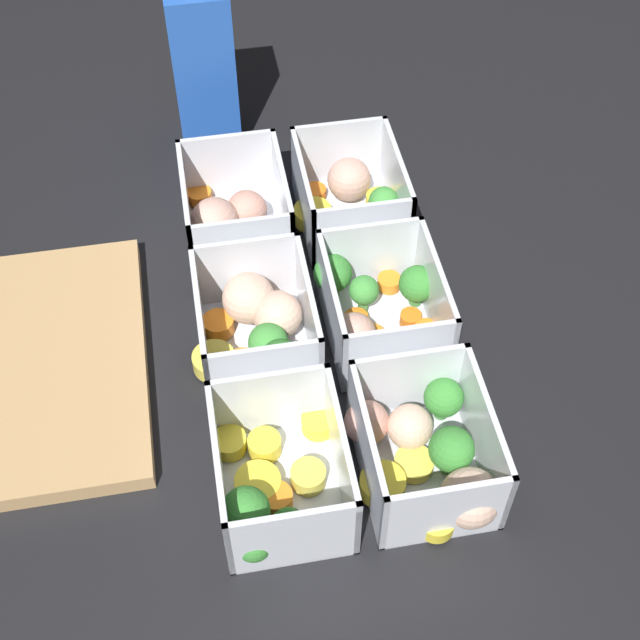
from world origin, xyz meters
TOP-DOWN VIEW (x-y plane):
  - ground_plane at (0.00, 0.00)m, footprint 4.00×4.00m
  - container_near_left at (-0.16, -0.06)m, footprint 0.14×0.12m
  - container_near_center at (0.01, -0.06)m, footprint 0.13×0.12m
  - container_near_right at (0.15, -0.06)m, footprint 0.14×0.12m
  - container_far_left at (-0.16, 0.07)m, footprint 0.14×0.12m
  - container_far_center at (-0.00, 0.06)m, footprint 0.15×0.12m
  - container_far_right at (0.15, 0.07)m, footprint 0.14×0.11m
  - juice_carton at (0.32, 0.07)m, footprint 0.07×0.07m
  - cutting_board at (0.01, 0.25)m, footprint 0.28×0.18m

SIDE VIEW (x-z plane):
  - ground_plane at x=0.00m, z-range 0.00..0.00m
  - cutting_board at x=0.01m, z-range 0.00..0.02m
  - container_far_left at x=-0.16m, z-range -0.01..0.07m
  - container_near_right at x=0.15m, z-range -0.01..0.07m
  - container_far_center at x=0.00m, z-range -0.01..0.07m
  - container_near_left at x=-0.16m, z-range -0.01..0.07m
  - container_near_center at x=0.01m, z-range -0.01..0.07m
  - container_far_right at x=0.15m, z-range -0.01..0.07m
  - juice_carton at x=0.32m, z-range -0.01..0.20m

